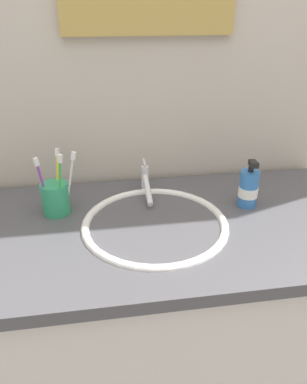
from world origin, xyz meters
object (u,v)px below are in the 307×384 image
at_px(toothbrush_white, 70,178).
at_px(faucet, 146,183).
at_px(soap_dispenser, 248,189).
at_px(toothbrush_purple, 42,183).
at_px(toothbrush_yellow, 57,175).
at_px(toothbrush_cup, 56,198).
at_px(toothbrush_green, 60,182).

bearing_deg(toothbrush_white, faucet, 18.35).
distance_m(faucet, soap_dispenser, 0.32).
relative_size(faucet, toothbrush_purple, 0.93).
bearing_deg(faucet, toothbrush_yellow, -169.87).
bearing_deg(toothbrush_yellow, toothbrush_cup, -110.27).
xyz_separation_m(toothbrush_cup, toothbrush_green, (0.02, -0.03, 0.07)).
distance_m(faucet, toothbrush_yellow, 0.28).
distance_m(toothbrush_cup, soap_dispenser, 0.58).
distance_m(toothbrush_yellow, toothbrush_white, 0.05).
bearing_deg(soap_dispenser, toothbrush_green, 178.32).
xyz_separation_m(faucet, toothbrush_purple, (-0.31, -0.09, 0.07)).
xyz_separation_m(toothbrush_green, toothbrush_yellow, (-0.01, 0.06, -0.00)).
xyz_separation_m(faucet, toothbrush_yellow, (-0.27, -0.05, 0.07)).
distance_m(toothbrush_cup, toothbrush_yellow, 0.07).
height_order(toothbrush_yellow, soap_dispenser, toothbrush_yellow).
relative_size(toothbrush_white, soap_dispenser, 1.23).
distance_m(faucet, toothbrush_purple, 0.33).
bearing_deg(faucet, toothbrush_cup, -164.57).
height_order(toothbrush_cup, toothbrush_yellow, toothbrush_yellow).
xyz_separation_m(toothbrush_cup, toothbrush_yellow, (0.01, 0.03, 0.06)).
xyz_separation_m(toothbrush_cup, toothbrush_white, (0.05, 0.00, 0.06)).
xyz_separation_m(toothbrush_green, soap_dispenser, (0.56, -0.02, -0.06)).
relative_size(faucet, toothbrush_green, 0.88).
xyz_separation_m(faucet, toothbrush_green, (-0.26, -0.10, 0.07)).
bearing_deg(toothbrush_green, toothbrush_purple, 165.52).
xyz_separation_m(toothbrush_purple, toothbrush_yellow, (0.04, 0.04, 0.00)).
bearing_deg(toothbrush_yellow, toothbrush_white, -36.41).
relative_size(faucet, soap_dispenser, 1.11).
height_order(toothbrush_cup, soap_dispenser, soap_dispenser).
bearing_deg(soap_dispenser, toothbrush_cup, 175.71).
bearing_deg(toothbrush_white, toothbrush_green, -133.97).
distance_m(toothbrush_purple, soap_dispenser, 0.61).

